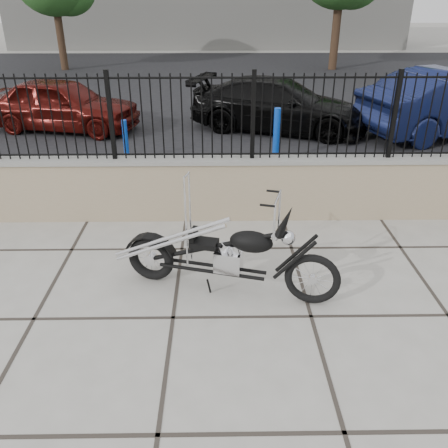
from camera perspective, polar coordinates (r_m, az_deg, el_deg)
ground_plane at (r=5.26m, az=-6.16°, el=-11.16°), size 90.00×90.00×0.00m
parking_lot at (r=16.94m, az=-2.60°, el=15.80°), size 30.00×30.00×0.00m
retaining_wall at (r=7.19m, az=-4.72°, el=4.29°), size 14.00×0.36×0.96m
iron_fence at (r=6.85m, az=-5.07°, el=12.67°), size 14.00×0.08×1.20m
chopper_motorcycle at (r=5.28m, az=0.05°, el=-1.47°), size 2.42×1.05×1.44m
car_red at (r=12.52m, az=-18.87°, el=13.46°), size 3.94×2.27×1.26m
car_black at (r=11.93m, az=6.59°, el=14.04°), size 4.62×3.08×1.24m
bollard_a at (r=9.85m, az=-11.74°, el=9.75°), size 0.13×0.13×0.85m
bollard_b at (r=9.62m, az=6.33°, el=10.51°), size 0.16×0.16×1.10m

